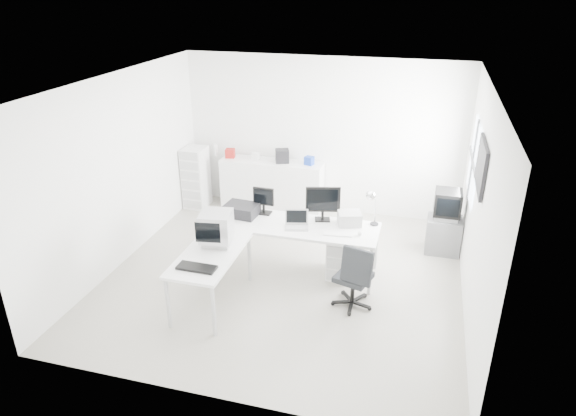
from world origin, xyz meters
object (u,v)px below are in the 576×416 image
(main_desk, at_px, (295,247))
(office_chair, at_px, (354,274))
(laser_printer, at_px, (349,218))
(inkjet_printer, at_px, (241,210))
(crt_tv, at_px, (447,205))
(tv_cabinet, at_px, (443,235))
(lcd_monitor_small, at_px, (264,201))
(side_desk, at_px, (212,278))
(drawer_pedestal, at_px, (342,257))
(laptop, at_px, (297,221))
(lcd_monitor_large, at_px, (323,204))
(crt_monitor, at_px, (216,228))
(filing_cabinet, at_px, (196,177))
(sideboard, at_px, (272,185))

(main_desk, height_order, office_chair, office_chair)
(main_desk, relative_size, office_chair, 2.52)
(laser_printer, distance_m, office_chair, 0.99)
(inkjet_printer, height_order, crt_tv, crt_tv)
(crt_tv, bearing_deg, tv_cabinet, 0.00)
(lcd_monitor_small, relative_size, tv_cabinet, 0.69)
(side_desk, xyz_separation_m, drawer_pedestal, (1.55, 1.15, -0.08))
(laptop, distance_m, laser_printer, 0.77)
(side_desk, bearing_deg, crt_tv, 37.37)
(main_desk, distance_m, laptop, 0.49)
(lcd_monitor_large, xyz_separation_m, crt_monitor, (-1.20, -1.10, -0.02))
(lcd_monitor_small, height_order, filing_cabinet, lcd_monitor_small)
(crt_monitor, relative_size, office_chair, 0.49)
(laptop, xyz_separation_m, office_chair, (0.91, -0.57, -0.38))
(side_desk, bearing_deg, lcd_monitor_large, 48.37)
(lcd_monitor_large, distance_m, crt_monitor, 1.63)
(tv_cabinet, bearing_deg, filing_cabinet, 171.96)
(lcd_monitor_small, relative_size, office_chair, 0.42)
(inkjet_printer, bearing_deg, filing_cabinet, 137.05)
(crt_monitor, height_order, office_chair, crt_monitor)
(inkjet_printer, distance_m, crt_monitor, 0.96)
(drawer_pedestal, relative_size, office_chair, 0.63)
(main_desk, bearing_deg, side_desk, -127.69)
(lcd_monitor_small, distance_m, lcd_monitor_large, 0.90)
(drawer_pedestal, height_order, inkjet_printer, inkjet_printer)
(office_chair, bearing_deg, inkjet_printer, 173.85)
(crt_tv, bearing_deg, crt_monitor, -145.80)
(laser_printer, relative_size, crt_monitor, 0.69)
(laptop, xyz_separation_m, crt_tv, (2.07, 1.27, -0.05))
(side_desk, bearing_deg, laser_printer, 39.52)
(tv_cabinet, relative_size, sideboard, 0.31)
(laptop, bearing_deg, crt_tv, 17.79)
(drawer_pedestal, bearing_deg, crt_monitor, -149.86)
(main_desk, bearing_deg, lcd_monitor_small, 155.56)
(drawer_pedestal, distance_m, lcd_monitor_small, 1.42)
(sideboard, bearing_deg, drawer_pedestal, -49.98)
(lcd_monitor_small, xyz_separation_m, tv_cabinet, (2.67, 0.92, -0.66))
(crt_monitor, bearing_deg, side_desk, -98.76)
(crt_monitor, bearing_deg, office_chair, -3.16)
(lcd_monitor_small, distance_m, crt_monitor, 1.14)
(lcd_monitor_large, height_order, laptop, lcd_monitor_large)
(inkjet_printer, bearing_deg, lcd_monitor_small, 31.60)
(lcd_monitor_small, relative_size, lcd_monitor_large, 0.77)
(side_desk, bearing_deg, lcd_monitor_small, 77.47)
(lcd_monitor_large, bearing_deg, crt_tv, 13.54)
(side_desk, bearing_deg, inkjet_printer, 90.00)
(laser_printer, relative_size, filing_cabinet, 0.28)
(office_chair, bearing_deg, main_desk, 162.02)
(side_desk, bearing_deg, filing_cabinet, 117.85)
(lcd_monitor_large, xyz_separation_m, office_chair, (0.61, -0.92, -0.53))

